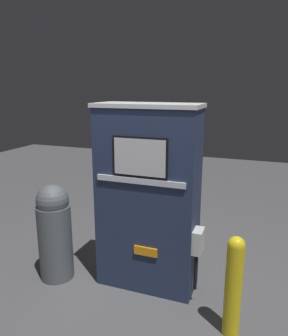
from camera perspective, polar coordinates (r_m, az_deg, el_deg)
name	(u,v)px	position (r m, az deg, el deg)	size (l,w,h in m)	color
ground_plane	(140,293)	(3.61, -0.64, -20.98)	(14.00, 14.00, 0.00)	#4C4C4F
gas_pump	(148,199)	(3.34, 0.68, -5.36)	(1.11, 0.46, 1.92)	#232D4C
safety_bollard	(234,284)	(2.97, 15.33, -18.91)	(0.14, 0.14, 0.90)	yellow
trash_bin	(55,231)	(3.74, -15.30, -10.54)	(0.36, 0.36, 1.07)	#51565B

